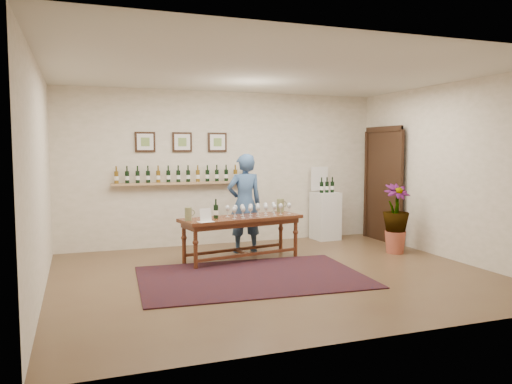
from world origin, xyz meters
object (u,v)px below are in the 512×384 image
object	(u,v)px
tasting_table	(242,223)
display_pedestal	(325,216)
person	(245,203)
potted_plant	(396,218)

from	to	relation	value
tasting_table	display_pedestal	world-z (taller)	display_pedestal
display_pedestal	tasting_table	bearing A→B (deg)	-150.97
tasting_table	person	world-z (taller)	person
tasting_table	display_pedestal	distance (m)	2.40
tasting_table	display_pedestal	size ratio (longest dim) A/B	2.21
potted_plant	person	bearing A→B (deg)	158.45
potted_plant	person	distance (m)	2.56
display_pedestal	potted_plant	size ratio (longest dim) A/B	0.91
person	tasting_table	bearing A→B (deg)	66.08
display_pedestal	person	xyz separation A→B (m)	(-1.86, -0.62, 0.38)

